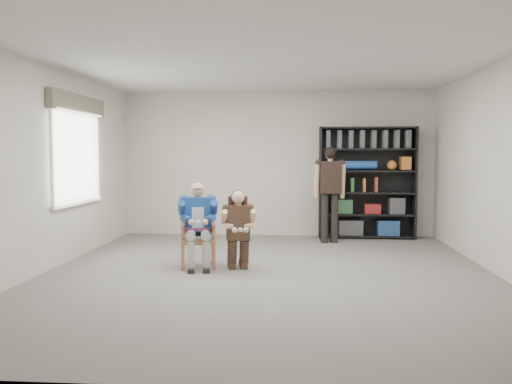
# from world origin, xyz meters

# --- Properties ---
(room_shell) EXTENTS (6.00, 7.00, 2.80)m
(room_shell) POSITION_xyz_m (0.00, 0.00, 1.40)
(room_shell) COLOR beige
(room_shell) RESTS_ON ground
(floor) EXTENTS (6.00, 7.00, 0.01)m
(floor) POSITION_xyz_m (0.00, 0.00, 0.00)
(floor) COLOR #615F5B
(floor) RESTS_ON ground
(window_left) EXTENTS (0.16, 2.00, 1.75)m
(window_left) POSITION_xyz_m (-2.95, 1.00, 1.63)
(window_left) COLOR silver
(window_left) RESTS_ON room_shell
(armchair) EXTENTS (0.63, 0.61, 0.93)m
(armchair) POSITION_xyz_m (-1.00, 0.38, 0.46)
(armchair) COLOR #A86646
(armchair) RESTS_ON floor
(seated_man) EXTENTS (0.65, 0.81, 1.20)m
(seated_man) POSITION_xyz_m (-1.00, 0.38, 0.60)
(seated_man) COLOR navy
(seated_man) RESTS_ON floor
(kneeling_woman) EXTENTS (0.60, 0.82, 1.10)m
(kneeling_woman) POSITION_xyz_m (-0.42, 0.26, 0.55)
(kneeling_woman) COLOR #342319
(kneeling_woman) RESTS_ON floor
(bookshelf) EXTENTS (1.80, 0.38, 2.10)m
(bookshelf) POSITION_xyz_m (1.70, 3.28, 1.05)
(bookshelf) COLOR black
(bookshelf) RESTS_ON floor
(standing_man) EXTENTS (0.57, 0.37, 1.72)m
(standing_man) POSITION_xyz_m (0.97, 2.65, 0.86)
(standing_man) COLOR black
(standing_man) RESTS_ON floor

